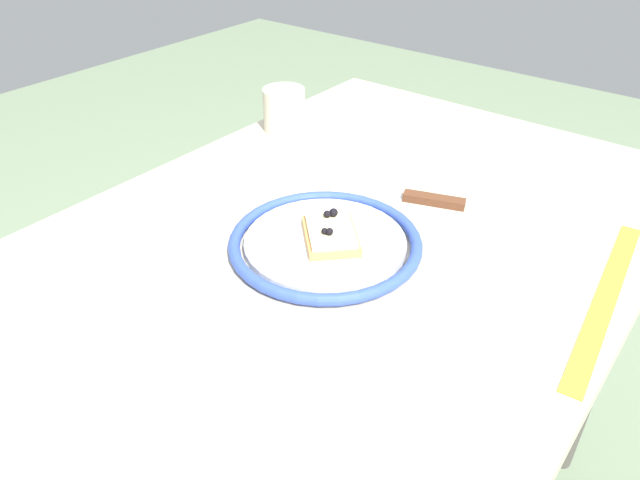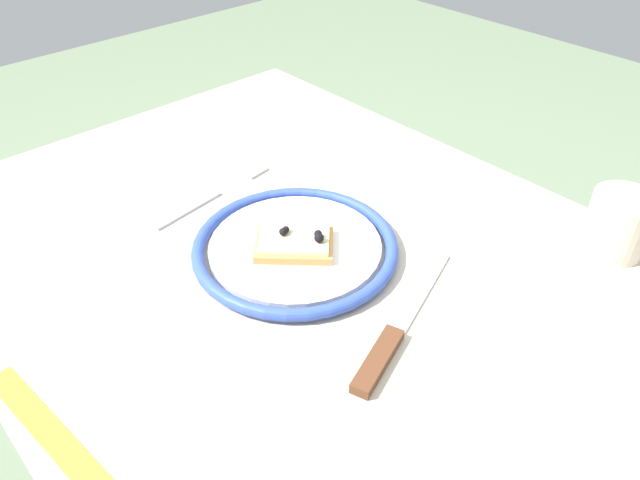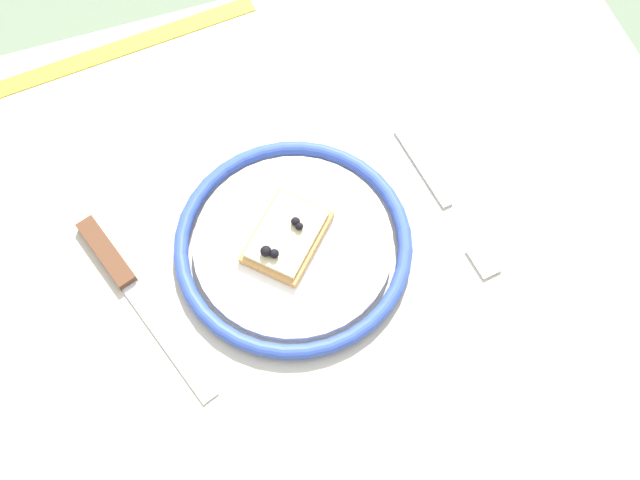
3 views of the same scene
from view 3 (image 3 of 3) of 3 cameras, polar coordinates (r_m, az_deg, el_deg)
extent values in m
plane|color=gray|center=(1.50, -2.81, -12.99)|extent=(6.00, 6.00, 0.00)
cube|color=#BCB29E|center=(0.81, -5.10, -2.10)|extent=(1.04, 0.71, 0.04)
cylinder|color=#4C4742|center=(1.37, 11.56, 8.39)|extent=(0.05, 0.05, 0.71)
cylinder|color=#4C4742|center=(1.22, 22.93, -14.65)|extent=(0.05, 0.05, 0.71)
cylinder|color=white|center=(0.79, -2.00, -0.51)|extent=(0.21, 0.21, 0.01)
torus|color=#334FB2|center=(0.78, -2.01, -0.41)|extent=(0.25, 0.25, 0.02)
cube|color=tan|center=(0.78, -2.54, 0.22)|extent=(0.11, 0.11, 0.01)
cube|color=beige|center=(0.77, -2.56, 0.47)|extent=(0.10, 0.10, 0.01)
sphere|color=black|center=(0.77, -1.59, 1.05)|extent=(0.01, 0.01, 0.01)
sphere|color=black|center=(0.75, -4.15, -0.85)|extent=(0.01, 0.01, 0.01)
sphere|color=black|center=(0.77, -1.88, 1.41)|extent=(0.01, 0.01, 0.01)
sphere|color=black|center=(0.75, -3.51, -1.05)|extent=(0.01, 0.01, 0.01)
cube|color=silver|center=(0.77, -11.43, -7.52)|extent=(0.07, 0.15, 0.00)
cube|color=#59331E|center=(0.82, -15.99, -0.92)|extent=(0.05, 0.09, 0.01)
cube|color=#BABABA|center=(0.85, 7.84, 5.52)|extent=(0.03, 0.11, 0.00)
cube|color=#BABABA|center=(0.80, 12.35, -1.60)|extent=(0.03, 0.04, 0.00)
cube|color=yellow|center=(0.97, -15.16, 13.88)|extent=(0.35, 0.06, 0.00)
camera|label=1|loc=(0.96, 28.21, 43.49)|focal=33.58mm
camera|label=2|loc=(0.82, -50.60, 27.14)|focal=33.62mm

